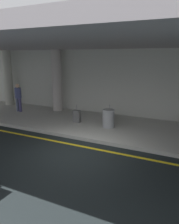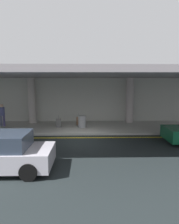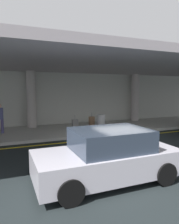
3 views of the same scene
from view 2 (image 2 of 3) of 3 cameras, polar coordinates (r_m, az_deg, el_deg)
The scene contains 12 objects.
ground_plane at distance 12.09m, azimuth -2.83°, elevation -7.98°, with size 60.00×60.00×0.00m, color black.
sidewalk at distance 15.07m, azimuth -2.51°, elevation -4.39°, with size 26.00×4.20×0.15m, color #B3B3AB.
lane_stripe_yellow at distance 12.54m, azimuth -2.77°, elevation -7.37°, with size 26.00×0.14×0.01m, color yellow.
support_column_center at distance 16.86m, azimuth -16.18°, elevation 3.18°, with size 0.60×0.60×3.65m, color #B4ACA8.
support_column_right_mid at distance 16.70m, azimuth 11.44°, elevation 3.30°, with size 0.60×0.60×3.65m, color #B8AEAD.
ceiling_overhang at distance 14.21m, azimuth -2.66°, elevation 10.57°, with size 28.00×13.20×0.30m, color #978F94.
terminal_back_wall at distance 17.02m, azimuth -2.39°, elevation 3.30°, with size 26.00×0.30×3.80m, color #B9BAB2.
car_silver at distance 8.58m, azimuth -24.31°, elevation -10.65°, with size 4.10×1.92×1.50m.
traveler_with_luggage at distance 16.31m, azimuth -23.75°, elevation -0.41°, with size 0.38×0.38×1.68m.
suitcase_upright_primary at distance 15.52m, azimuth -3.12°, elevation -2.56°, with size 0.36×0.22×0.90m.
suitcase_upright_secondary at distance 14.87m, azimuth -8.86°, elevation -3.14°, with size 0.36×0.22×0.90m.
trash_bin_steel at distance 14.65m, azimuth -2.16°, elevation -2.76°, with size 0.56×0.56×0.85m, color gray.
Camera 2 is at (0.34, -11.60, 3.40)m, focal length 31.90 mm.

